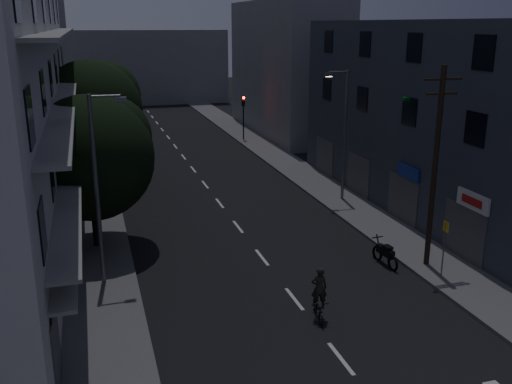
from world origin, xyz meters
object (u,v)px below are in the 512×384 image
bus_stop_sign (445,239)px  utility_pole (435,164)px  motorcycle (385,254)px  cyclist (319,302)px

bus_stop_sign → utility_pole: bearing=85.3°
utility_pole → motorcycle: utility_pole is taller
bus_stop_sign → motorcycle: 2.99m
utility_pole → motorcycle: 4.74m
bus_stop_sign → motorcycle: bus_stop_sign is taller
utility_pole → bus_stop_sign: (-0.11, -1.34, -2.98)m
utility_pole → motorcycle: size_ratio=4.41×
motorcycle → cyclist: 6.24m
motorcycle → cyclist: (-4.92, -3.83, 0.20)m
utility_pole → bus_stop_sign: size_ratio=3.56×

